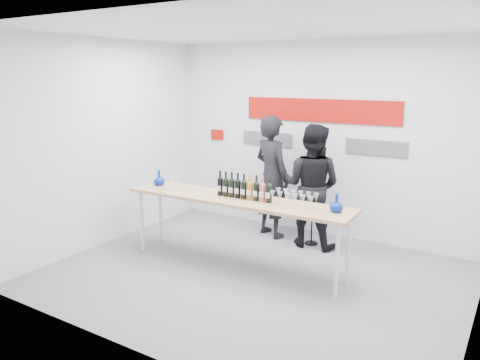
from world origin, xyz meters
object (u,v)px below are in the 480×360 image
(presenter_left, at_px, (272,177))
(presenter_right, at_px, (312,186))
(tasting_table, at_px, (236,203))
(mic_stand, at_px, (312,211))

(presenter_left, height_order, presenter_right, presenter_left)
(presenter_left, xyz_separation_m, presenter_right, (0.70, -0.08, -0.04))
(presenter_left, bearing_deg, tasting_table, 119.76)
(presenter_left, bearing_deg, mic_stand, -161.34)
(tasting_table, distance_m, presenter_left, 1.34)
(presenter_right, relative_size, mic_stand, 1.07)
(tasting_table, height_order, mic_stand, mic_stand)
(presenter_right, bearing_deg, tasting_table, 65.16)
(presenter_left, bearing_deg, presenter_right, -164.70)
(presenter_left, height_order, mic_stand, presenter_left)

